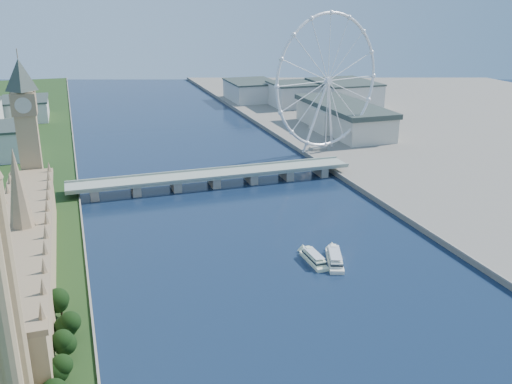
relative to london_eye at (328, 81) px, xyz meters
name	(u,v)px	position (x,y,z in m)	size (l,w,h in m)	color
parliament_range	(27,254)	(-247.98, -185.08, -49.04)	(24.00, 200.00, 70.00)	tan
big_ben	(25,117)	(-247.98, -77.08, -0.95)	(20.02, 20.02, 110.00)	tan
westminster_bridge	(214,177)	(-119.98, -55.08, -60.89)	(220.00, 22.00, 9.50)	gray
london_eye	(328,81)	(0.00, 0.00, 0.00)	(113.60, 39.12, 124.30)	silver
county_hall	(342,133)	(55.02, 74.92, -67.52)	(54.00, 144.00, 35.00)	beige
city_skyline	(192,104)	(-80.75, 205.00, -50.56)	(505.00, 280.00, 32.00)	beige
tour_boat_near	(314,262)	(-100.82, -203.93, -67.52)	(7.16, 28.09, 6.19)	silver
tour_boat_far	(335,263)	(-90.19, -208.29, -67.52)	(8.05, 31.43, 6.96)	silver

